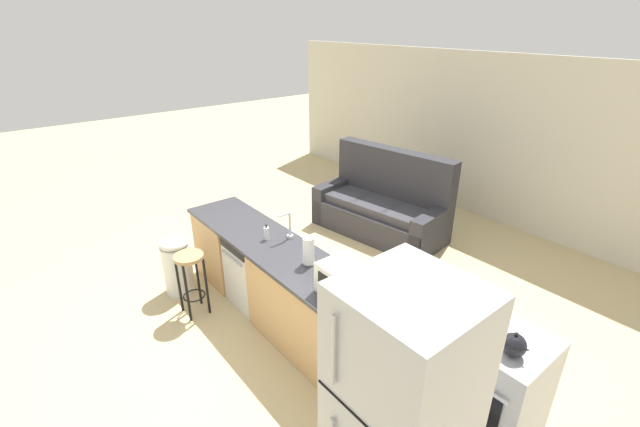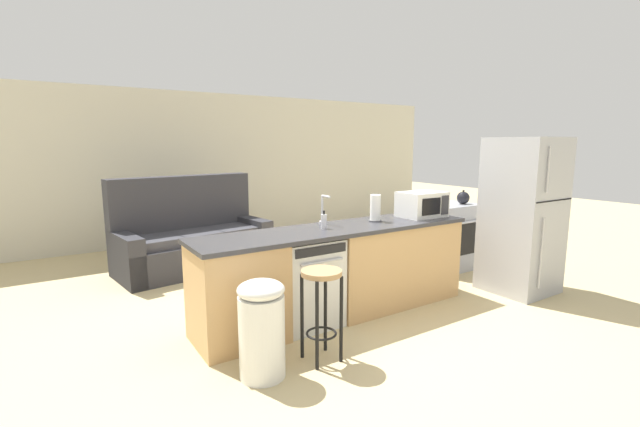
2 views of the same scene
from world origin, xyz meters
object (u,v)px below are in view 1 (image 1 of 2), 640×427
Objects in this scene: stove_range at (489,379)px; bar_stool at (191,272)px; microwave at (349,282)px; paper_towel_roll at (309,251)px; refrigerator at (400,413)px; soap_bottle at (267,233)px; couch at (384,207)px; trash_bin at (177,264)px; kettle at (514,345)px; dishwasher at (257,269)px.

stove_range is 3.11m from bar_stool.
microwave is 1.77× the size of paper_towel_roll.
paper_towel_roll is at bearing 160.33° from refrigerator.
soap_bottle is at bearing 179.38° from microwave.
bar_stool is (-1.79, -0.68, -0.50)m from microwave.
microwave is 3.18m from couch.
refrigerator reaches higher than trash_bin.
kettle is at bearing 18.99° from microwave.
couch is at bearing 103.40° from soap_bottle.
microwave is (-1.06, -0.55, 0.59)m from stove_range.
kettle is at bearing 20.12° from bar_stool.
paper_towel_roll is 0.68m from soap_bottle.
dishwasher is 0.60m from soap_bottle.
couch is at bearing 146.94° from stove_range.
couch is (-0.36, 2.47, -0.03)m from dishwasher.
dishwasher is 1.14× the size of trash_bin.
trash_bin is (-0.50, 0.03, -0.16)m from bar_stool.
microwave is at bearing -5.21° from paper_towel_roll.
refrigerator reaches higher than bar_stool.
bar_stool is at bearing -124.62° from soap_bottle.
soap_bottle is 0.24× the size of bar_stool.
kettle is at bearing -36.68° from stove_range.
microwave reaches higher than dishwasher.
microwave is 0.24× the size of couch.
trash_bin is 0.35× the size of couch.
dishwasher is at bearing -81.78° from couch.
soap_bottle is (-2.37, -0.54, 0.52)m from stove_range.
refrigerator is 6.32× the size of paper_towel_roll.
refrigerator is 2.88m from bar_stool.
bar_stool is (-2.85, -1.23, 0.08)m from stove_range.
refrigerator is 0.84× the size of couch.
couch is (-2.96, 1.93, -0.06)m from stove_range.
microwave is 1.31m from soap_bottle.
bar_stool is 3.16m from couch.
couch reaches higher than bar_stool.
couch is (-1.26, 2.42, -0.64)m from paper_towel_roll.
trash_bin is at bearing -162.98° from kettle.
paper_towel_roll is 0.13× the size of couch.
dishwasher is 4.77× the size of soap_bottle.
dishwasher is 1.10m from paper_towel_roll.
trash_bin is (-1.66, -0.71, -0.66)m from paper_towel_roll.
microwave is 1.98m from bar_stool.
refrigerator is (-0.00, -1.10, 0.44)m from stove_range.
refrigerator reaches higher than stove_range.
microwave is (-1.06, 0.55, 0.15)m from refrigerator.
kettle is at bearing -33.27° from couch.
microwave is at bearing -52.58° from couch.
bar_stool is 0.35× the size of couch.
couch is at bearing 82.78° from trash_bin.
microwave is at bearing -0.62° from soap_bottle.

